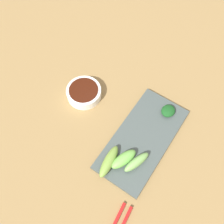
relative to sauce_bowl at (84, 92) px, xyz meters
name	(u,v)px	position (x,y,z in m)	size (l,w,h in m)	color
tabletop	(123,129)	(0.17, -0.03, -0.03)	(2.10, 2.10, 0.02)	olive
sauce_bowl	(84,92)	(0.00, 0.00, 0.00)	(0.11, 0.11, 0.03)	white
serving_plate	(142,139)	(0.23, -0.03, -0.01)	(0.15, 0.31, 0.01)	#434F4D
broccoli_stalk_0	(137,162)	(0.26, -0.10, 0.01)	(0.02, 0.08, 0.03)	#79B159
broccoli_stalk_1	(109,161)	(0.19, -0.14, 0.01)	(0.03, 0.10, 0.03)	#769E3F
broccoli_stalk_2	(124,159)	(0.22, -0.12, 0.01)	(0.03, 0.08, 0.03)	#70B94D
broccoli_leafy_3	(168,111)	(0.25, 0.09, 0.00)	(0.04, 0.05, 0.02)	#174D1C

